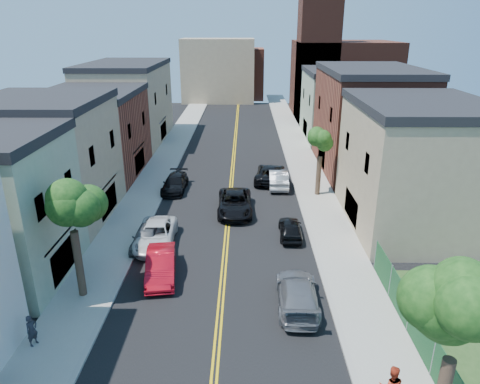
{
  "coord_description": "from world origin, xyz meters",
  "views": [
    {
      "loc": [
        1.32,
        -7.27,
        14.58
      ],
      "look_at": [
        0.94,
        25.58,
        2.0
      ],
      "focal_mm": 32.91,
      "sensor_mm": 36.0,
      "label": 1
    }
  ],
  "objects_px": {
    "grey_car_left": "(147,237)",
    "black_car_left": "(175,183)",
    "dark_car_right_far": "(270,173)",
    "pedestrian_left": "(32,330)",
    "red_sedan": "(161,265)",
    "black_car_right": "(290,228)",
    "white_pickup": "(156,235)",
    "grey_car_right": "(297,293)",
    "black_suv_lane": "(235,203)",
    "silver_car_right": "(278,178)"
  },
  "relations": [
    {
      "from": "red_sedan",
      "to": "black_car_right",
      "type": "height_order",
      "value": "red_sedan"
    },
    {
      "from": "grey_car_left",
      "to": "dark_car_right_far",
      "type": "bearing_deg",
      "value": 58.03
    },
    {
      "from": "red_sedan",
      "to": "black_car_right",
      "type": "bearing_deg",
      "value": 25.58
    },
    {
      "from": "black_car_left",
      "to": "pedestrian_left",
      "type": "xyz_separation_m",
      "value": [
        -3.6,
        -21.38,
        0.23
      ]
    },
    {
      "from": "red_sedan",
      "to": "black_car_right",
      "type": "distance_m",
      "value": 10.14
    },
    {
      "from": "white_pickup",
      "to": "pedestrian_left",
      "type": "relative_size",
      "value": 3.45
    },
    {
      "from": "black_car_right",
      "to": "red_sedan",
      "type": "bearing_deg",
      "value": 34.74
    },
    {
      "from": "red_sedan",
      "to": "pedestrian_left",
      "type": "bearing_deg",
      "value": -135.94
    },
    {
      "from": "dark_car_right_far",
      "to": "pedestrian_left",
      "type": "xyz_separation_m",
      "value": [
        -12.59,
        -24.16,
        0.15
      ]
    },
    {
      "from": "dark_car_right_far",
      "to": "black_suv_lane",
      "type": "relative_size",
      "value": 0.97
    },
    {
      "from": "black_car_right",
      "to": "black_suv_lane",
      "type": "bearing_deg",
      "value": -45.32
    },
    {
      "from": "red_sedan",
      "to": "black_car_left",
      "type": "relative_size",
      "value": 0.98
    },
    {
      "from": "silver_car_right",
      "to": "pedestrian_left",
      "type": "distance_m",
      "value": 26.22
    },
    {
      "from": "red_sedan",
      "to": "silver_car_right",
      "type": "distance_m",
      "value": 18.24
    },
    {
      "from": "grey_car_right",
      "to": "dark_car_right_far",
      "type": "relative_size",
      "value": 0.94
    },
    {
      "from": "dark_car_right_far",
      "to": "pedestrian_left",
      "type": "relative_size",
      "value": 3.6
    },
    {
      "from": "silver_car_right",
      "to": "black_suv_lane",
      "type": "height_order",
      "value": "silver_car_right"
    },
    {
      "from": "black_car_left",
      "to": "dark_car_right_far",
      "type": "bearing_deg",
      "value": 18.82
    },
    {
      "from": "white_pickup",
      "to": "silver_car_right",
      "type": "distance_m",
      "value": 15.28
    },
    {
      "from": "black_car_right",
      "to": "dark_car_right_far",
      "type": "bearing_deg",
      "value": -84.67
    },
    {
      "from": "black_car_left",
      "to": "black_car_right",
      "type": "relative_size",
      "value": 1.26
    },
    {
      "from": "black_car_right",
      "to": "white_pickup",
      "type": "bearing_deg",
      "value": 9.56
    },
    {
      "from": "grey_car_left",
      "to": "grey_car_right",
      "type": "xyz_separation_m",
      "value": [
        9.73,
        -6.85,
        0.05
      ]
    },
    {
      "from": "silver_car_right",
      "to": "pedestrian_left",
      "type": "xyz_separation_m",
      "value": [
        -13.28,
        -22.61,
        0.13
      ]
    },
    {
      "from": "red_sedan",
      "to": "black_suv_lane",
      "type": "relative_size",
      "value": 0.82
    },
    {
      "from": "white_pickup",
      "to": "pedestrian_left",
      "type": "xyz_separation_m",
      "value": [
        -3.88,
        -10.57,
        0.18
      ]
    },
    {
      "from": "black_car_left",
      "to": "dark_car_right_far",
      "type": "distance_m",
      "value": 9.41
    },
    {
      "from": "red_sedan",
      "to": "dark_car_right_far",
      "type": "xyz_separation_m",
      "value": [
        7.6,
        17.79,
        0.0
      ]
    },
    {
      "from": "black_car_right",
      "to": "dark_car_right_far",
      "type": "relative_size",
      "value": 0.69
    },
    {
      "from": "black_suv_lane",
      "to": "black_car_left",
      "type": "bearing_deg",
      "value": 137.3
    },
    {
      "from": "pedestrian_left",
      "to": "grey_car_left",
      "type": "bearing_deg",
      "value": 7.2
    },
    {
      "from": "black_car_left",
      "to": "black_suv_lane",
      "type": "bearing_deg",
      "value": -39.81
    },
    {
      "from": "black_car_right",
      "to": "pedestrian_left",
      "type": "height_order",
      "value": "pedestrian_left"
    },
    {
      "from": "grey_car_left",
      "to": "black_suv_lane",
      "type": "distance_m",
      "value": 8.5
    },
    {
      "from": "red_sedan",
      "to": "grey_car_right",
      "type": "relative_size",
      "value": 0.9
    },
    {
      "from": "red_sedan",
      "to": "grey_car_left",
      "type": "distance_m",
      "value": 4.32
    },
    {
      "from": "red_sedan",
      "to": "grey_car_right",
      "type": "distance_m",
      "value": 8.53
    },
    {
      "from": "grey_car_right",
      "to": "silver_car_right",
      "type": "distance_m",
      "value": 19.13
    },
    {
      "from": "black_car_left",
      "to": "black_suv_lane",
      "type": "height_order",
      "value": "black_suv_lane"
    },
    {
      "from": "dark_car_right_far",
      "to": "pedestrian_left",
      "type": "bearing_deg",
      "value": 70.36
    },
    {
      "from": "white_pickup",
      "to": "dark_car_right_far",
      "type": "bearing_deg",
      "value": 55.43
    },
    {
      "from": "red_sedan",
      "to": "black_suv_lane",
      "type": "bearing_deg",
      "value": 58.85
    },
    {
      "from": "black_car_left",
      "to": "grey_car_left",
      "type": "bearing_deg",
      "value": -90.01
    },
    {
      "from": "grey_car_right",
      "to": "black_car_right",
      "type": "relative_size",
      "value": 1.37
    },
    {
      "from": "white_pickup",
      "to": "grey_car_left",
      "type": "xyz_separation_m",
      "value": [
        -0.59,
        -0.23,
        -0.03
      ]
    },
    {
      "from": "dark_car_right_far",
      "to": "white_pickup",
      "type": "bearing_deg",
      "value": 65.24
    },
    {
      "from": "grey_car_right",
      "to": "pedestrian_left",
      "type": "relative_size",
      "value": 3.37
    },
    {
      "from": "grey_car_left",
      "to": "black_car_left",
      "type": "distance_m",
      "value": 11.05
    },
    {
      "from": "grey_car_right",
      "to": "dark_car_right_far",
      "type": "distance_m",
      "value": 20.68
    },
    {
      "from": "grey_car_left",
      "to": "black_car_left",
      "type": "relative_size",
      "value": 0.87
    }
  ]
}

